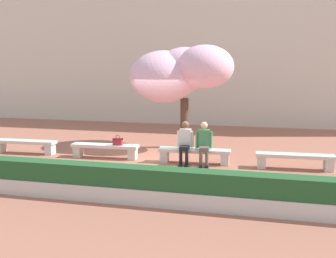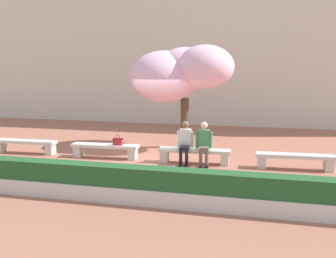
# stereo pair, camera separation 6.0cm
# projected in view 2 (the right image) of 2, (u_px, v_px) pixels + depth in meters

# --- Properties ---
(ground_plane) EXTENTS (100.00, 100.00, 0.00)m
(ground_plane) POSITION_uv_depth(u_px,v_px,m) (148.00, 161.00, 12.38)
(ground_plane) COLOR #9E604C
(building_facade) EXTENTS (28.00, 4.00, 10.68)m
(building_facade) POSITION_uv_depth(u_px,v_px,m) (202.00, 21.00, 20.97)
(building_facade) COLOR beige
(building_facade) RESTS_ON ground
(stone_bench_west_end) EXTENTS (2.21, 0.52, 0.45)m
(stone_bench_west_end) POSITION_uv_depth(u_px,v_px,m) (25.00, 144.00, 13.39)
(stone_bench_west_end) COLOR beige
(stone_bench_west_end) RESTS_ON ground
(stone_bench_near_west) EXTENTS (2.21, 0.52, 0.45)m
(stone_bench_near_west) POSITION_uv_depth(u_px,v_px,m) (105.00, 148.00, 12.68)
(stone_bench_near_west) COLOR beige
(stone_bench_near_west) RESTS_ON ground
(stone_bench_center) EXTENTS (2.21, 0.52, 0.45)m
(stone_bench_center) POSITION_uv_depth(u_px,v_px,m) (194.00, 153.00, 11.98)
(stone_bench_center) COLOR beige
(stone_bench_center) RESTS_ON ground
(stone_bench_near_east) EXTENTS (2.21, 0.52, 0.45)m
(stone_bench_near_east) POSITION_uv_depth(u_px,v_px,m) (295.00, 159.00, 11.27)
(stone_bench_near_east) COLOR beige
(stone_bench_near_east) RESTS_ON ground
(person_seated_left) EXTENTS (0.51, 0.70, 1.29)m
(person_seated_left) POSITION_uv_depth(u_px,v_px,m) (185.00, 141.00, 11.93)
(person_seated_left) COLOR black
(person_seated_left) RESTS_ON ground
(person_seated_right) EXTENTS (0.51, 0.72, 1.29)m
(person_seated_right) POSITION_uv_depth(u_px,v_px,m) (204.00, 142.00, 11.79)
(person_seated_right) COLOR black
(person_seated_right) RESTS_ON ground
(handbag) EXTENTS (0.30, 0.15, 0.34)m
(handbag) POSITION_uv_depth(u_px,v_px,m) (118.00, 141.00, 12.51)
(handbag) COLOR #A3232D
(handbag) RESTS_ON stone_bench_near_west
(cherry_tree_main) EXTENTS (3.76, 2.59, 3.67)m
(cherry_tree_main) POSITION_uv_depth(u_px,v_px,m) (179.00, 73.00, 13.94)
(cherry_tree_main) COLOR #473323
(cherry_tree_main) RESTS_ON ground
(planter_hedge_foreground) EXTENTS (14.81, 0.50, 0.80)m
(planter_hedge_foreground) POSITION_uv_depth(u_px,v_px,m) (99.00, 182.00, 8.74)
(planter_hedge_foreground) COLOR beige
(planter_hedge_foreground) RESTS_ON ground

